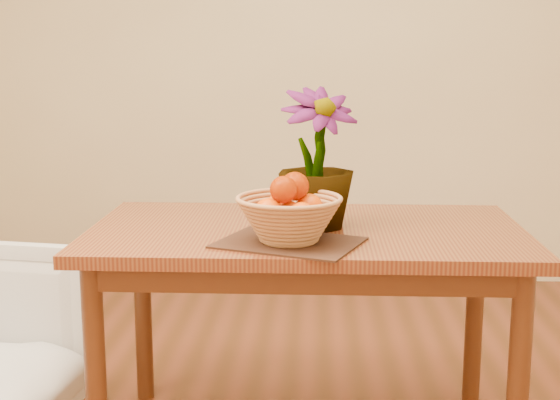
{
  "coord_description": "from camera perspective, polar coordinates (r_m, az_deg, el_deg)",
  "views": [
    {
      "loc": [
        0.03,
        -2.16,
        1.31
      ],
      "look_at": [
        -0.08,
        0.09,
        0.88
      ],
      "focal_mm": 50.0,
      "sensor_mm": 36.0,
      "label": 1
    }
  ],
  "objects": [
    {
      "name": "potted_plant",
      "position": [
        2.49,
        2.7,
        3.06
      ],
      "size": [
        0.33,
        0.33,
        0.45
      ],
      "primitive_type": "imported",
      "rotation": [
        0.0,
        0.0,
        0.42
      ],
      "color": "#194313",
      "rests_on": "table"
    },
    {
      "name": "table",
      "position": [
        2.55,
        1.94,
        -3.93
      ],
      "size": [
        1.4,
        0.8,
        0.75
      ],
      "color": "brown",
      "rests_on": "floor"
    },
    {
      "name": "placemat",
      "position": [
        2.31,
        0.67,
        -3.14
      ],
      "size": [
        0.48,
        0.42,
        0.01
      ],
      "primitive_type": "cube",
      "rotation": [
        0.0,
        0.0,
        -0.36
      ],
      "color": "#361C13",
      "rests_on": "table"
    },
    {
      "name": "wall_back",
      "position": [
        4.41,
        2.36,
        11.32
      ],
      "size": [
        4.0,
        0.02,
        2.7
      ],
      "primitive_type": "cube",
      "color": "#FFEEC2",
      "rests_on": "floor"
    },
    {
      "name": "wicker_basket",
      "position": [
        2.3,
        0.67,
        -1.52
      ],
      "size": [
        0.32,
        0.32,
        0.13
      ],
      "color": "#B17449",
      "rests_on": "placemat"
    },
    {
      "name": "orange_pile",
      "position": [
        2.29,
        0.69,
        0.02
      ],
      "size": [
        0.2,
        0.19,
        0.15
      ],
      "rotation": [
        0.0,
        0.0,
        -0.03
      ],
      "color": "#FF5F04",
      "rests_on": "wicker_basket"
    }
  ]
}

